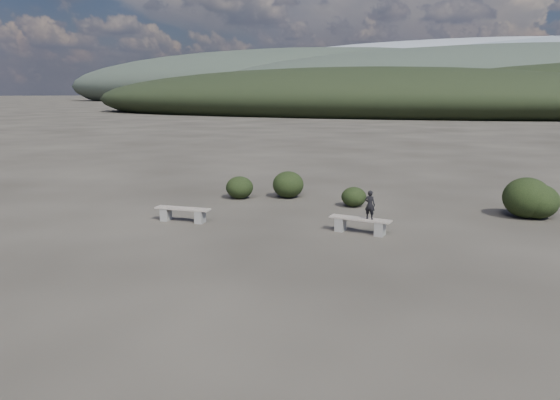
% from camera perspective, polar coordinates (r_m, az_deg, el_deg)
% --- Properties ---
extents(ground, '(1200.00, 1200.00, 0.00)m').
position_cam_1_polar(ground, '(12.27, -4.82, -8.11)').
color(ground, '#2C2722').
rests_on(ground, ground).
extents(bench_left, '(1.84, 0.57, 0.45)m').
position_cam_1_polar(bench_left, '(17.61, -10.13, -1.37)').
color(bench_left, gray).
rests_on(bench_left, ground).
extents(bench_right, '(1.84, 0.50, 0.45)m').
position_cam_1_polar(bench_right, '(16.09, 8.36, -2.50)').
color(bench_right, gray).
rests_on(bench_right, ground).
extents(seated_person, '(0.33, 0.24, 0.84)m').
position_cam_1_polar(seated_person, '(15.88, 9.37, -0.50)').
color(seated_person, black).
rests_on(seated_person, bench_right).
extents(shrub_a, '(1.06, 1.06, 0.86)m').
position_cam_1_polar(shrub_a, '(21.19, -4.25, 1.32)').
color(shrub_a, black).
rests_on(shrub_a, ground).
extents(shrub_b, '(1.21, 1.21, 1.04)m').
position_cam_1_polar(shrub_b, '(21.28, 0.86, 1.63)').
color(shrub_b, black).
rests_on(shrub_b, ground).
extents(shrub_c, '(0.90, 0.90, 0.72)m').
position_cam_1_polar(shrub_c, '(19.79, 7.72, 0.33)').
color(shrub_c, black).
rests_on(shrub_c, ground).
extents(shrub_d, '(1.52, 1.52, 1.33)m').
position_cam_1_polar(shrub_d, '(19.60, 24.38, 0.23)').
color(shrub_d, black).
rests_on(shrub_d, ground).
extents(shrub_e, '(1.37, 1.37, 1.14)m').
position_cam_1_polar(shrub_e, '(19.63, 25.30, -0.11)').
color(shrub_e, black).
rests_on(shrub_e, ground).
extents(mountain_ridges, '(500.00, 400.00, 56.00)m').
position_cam_1_polar(mountain_ridges, '(349.56, 21.67, 11.50)').
color(mountain_ridges, black).
rests_on(mountain_ridges, ground).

